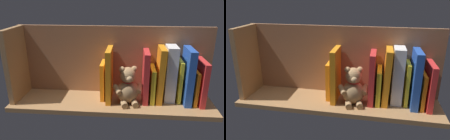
{
  "view_description": "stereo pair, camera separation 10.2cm",
  "coord_description": "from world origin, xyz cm",
  "views": [
    {
      "loc": [
        -8.14,
        95.36,
        49.68
      ],
      "look_at": [
        0.0,
        0.0,
        15.49
      ],
      "focal_mm": 35.04,
      "sensor_mm": 36.0,
      "label": 1
    },
    {
      "loc": [
        -18.19,
        93.96,
        49.68
      ],
      "look_at": [
        0.0,
        0.0,
        15.49
      ],
      "focal_mm": 35.04,
      "sensor_mm": 36.0,
      "label": 2
    }
  ],
  "objects": [
    {
      "name": "ground_plane",
      "position": [
        0.0,
        0.0,
        -1.1
      ],
      "size": [
        96.01,
        24.49,
        2.2
      ],
      "primitive_type": "cube",
      "color": "#A87A4C"
    },
    {
      "name": "book_8",
      "position": [
        4.53,
        -3.03,
        9.1
      ],
      "size": [
        1.94,
        11.62,
        18.2
      ],
      "primitive_type": "cube",
      "color": "orange",
      "rests_on": "ground_plane"
    },
    {
      "name": "shelf_side_divider",
      "position": [
        46.0,
        0.0,
        17.22
      ],
      "size": [
        2.4,
        18.49,
        34.43
      ],
      "primitive_type": "cube",
      "color": "#A87A4C",
      "rests_on": "ground_plane"
    },
    {
      "name": "dictionary_thick_white",
      "position": [
        -27.35,
        -3.56,
        13.27
      ],
      "size": [
        4.96,
        10.36,
        26.54
      ],
      "primitive_type": "cube",
      "color": "white",
      "rests_on": "ground_plane"
    },
    {
      "name": "book_5",
      "position": [
        -19.06,
        -2.19,
        8.22
      ],
      "size": [
        2.04,
        13.3,
        16.45
      ],
      "primitive_type": "cube",
      "color": "yellow",
      "rests_on": "ground_plane"
    },
    {
      "name": "teddy_bear",
      "position": [
        -7.61,
        1.91,
        7.96
      ],
      "size": [
        14.34,
        13.09,
        18.09
      ],
      "rotation": [
        0.0,
        0.0,
        0.22
      ],
      "color": "tan",
      "rests_on": "ground_plane"
    },
    {
      "name": "book_2",
      "position": [
        -34.97,
        -1.64,
        13.02
      ],
      "size": [
        3.15,
        14.42,
        26.03
      ],
      "primitive_type": "cube",
      "color": "blue",
      "rests_on": "ground_plane"
    },
    {
      "name": "book_4",
      "position": [
        -22.48,
        -2.32,
        13.05
      ],
      "size": [
        3.65,
        13.06,
        26.17
      ],
      "primitive_type": "cube",
      "rotation": [
        0.0,
        -0.03,
        0.0
      ],
      "color": "orange",
      "rests_on": "ground_plane"
    },
    {
      "name": "book_6",
      "position": [
        -15.79,
        -1.99,
        12.14
      ],
      "size": [
        2.54,
        13.71,
        24.28
      ],
      "primitive_type": "cube",
      "color": "red",
      "rests_on": "ground_plane"
    },
    {
      "name": "book_7",
      "position": [
        1.35,
        -1.28,
        12.67
      ],
      "size": [
        2.45,
        15.13,
        25.34
      ],
      "primitive_type": "cube",
      "color": "orange",
      "rests_on": "ground_plane"
    },
    {
      "name": "shelf_back_panel",
      "position": [
        0.0,
        -9.99,
        17.22
      ],
      "size": [
        96.01,
        1.5,
        34.43
      ],
      "primitive_type": "cube",
      "color": "#9D6845",
      "rests_on": "ground_plane"
    },
    {
      "name": "book_1",
      "position": [
        -38.31,
        -1.92,
        8.11
      ],
      "size": [
        1.57,
        13.86,
        16.22
      ],
      "primitive_type": "cube",
      "color": "orange",
      "rests_on": "ground_plane"
    },
    {
      "name": "book_0",
      "position": [
        -41.25,
        -1.4,
        10.38
      ],
      "size": [
        2.34,
        14.88,
        20.77
      ],
      "primitive_type": "cube",
      "color": "red",
      "rests_on": "ground_plane"
    },
    {
      "name": "book_3",
      "position": [
        -31.61,
        -3.38,
        10.0
      ],
      "size": [
        1.62,
        10.93,
        20.0
      ],
      "primitive_type": "cube",
      "color": "yellow",
      "rests_on": "ground_plane"
    }
  ]
}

